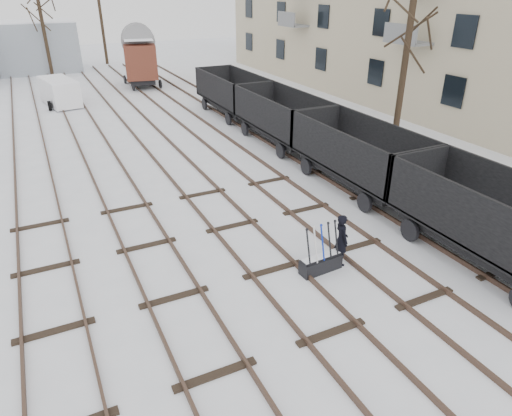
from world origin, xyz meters
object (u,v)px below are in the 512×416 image
(ground_frame, at_px, (321,263))
(panel_van, at_px, (60,92))
(worker, at_px, (341,240))
(freight_wagon_a, at_px, (492,234))
(box_van_wagon, at_px, (140,58))

(ground_frame, xyz_separation_m, panel_van, (-4.86, 24.97, 0.65))
(worker, height_order, freight_wagon_a, freight_wagon_a)
(freight_wagon_a, relative_size, box_van_wagon, 1.20)
(box_van_wagon, bearing_deg, panel_van, -137.65)
(ground_frame, distance_m, panel_van, 25.44)
(ground_frame, height_order, freight_wagon_a, freight_wagon_a)
(panel_van, bearing_deg, freight_wagon_a, -80.71)
(ground_frame, height_order, panel_van, panel_van)
(worker, xyz_separation_m, freight_wagon_a, (4.00, -1.91, 0.18))
(panel_van, bearing_deg, box_van_wagon, 21.45)
(worker, relative_size, box_van_wagon, 0.31)
(box_van_wagon, bearing_deg, ground_frame, -82.99)
(worker, xyz_separation_m, panel_van, (-5.61, 24.87, 0.12))
(ground_frame, distance_m, worker, 0.92)
(panel_van, bearing_deg, worker, -87.73)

